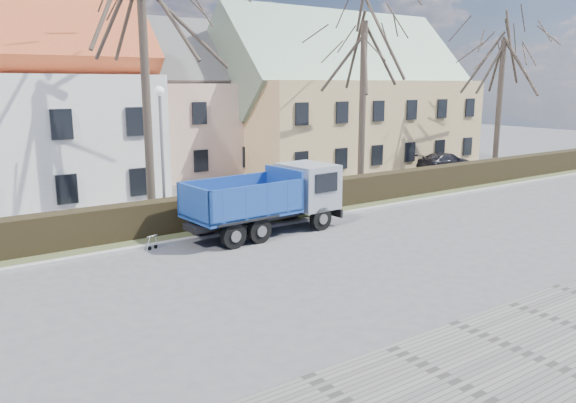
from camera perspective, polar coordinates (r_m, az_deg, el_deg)
ground at (r=18.68m, az=1.89°, el=-6.19°), size 120.00×120.00×0.00m
sidewalk_near at (r=13.36m, az=24.96°, el=-14.80°), size 80.00×5.00×0.08m
curb_far at (r=22.37m, az=-5.16°, el=-3.01°), size 80.00×0.30×0.12m
grass_strip at (r=23.73m, az=-7.07°, el=-2.21°), size 80.00×3.00×0.10m
hedge at (r=23.42m, az=-6.88°, el=-0.89°), size 60.00×0.90×1.30m
building_pink at (r=37.27m, az=-11.74°, el=8.88°), size 10.80×8.80×8.00m
building_yellow at (r=41.07m, az=5.79°, el=9.67°), size 18.80×10.80×8.50m
tree_1 at (r=24.32m, az=-14.33°, el=12.78°), size 9.20×9.20×12.65m
tree_2 at (r=30.69m, az=7.62°, el=11.24°), size 8.00×8.00×11.00m
tree_3 at (r=39.76m, az=20.74°, el=10.31°), size 7.60×7.60×10.45m
dump_truck at (r=21.80m, az=-2.86°, el=0.05°), size 6.79×2.89×2.66m
streetlight at (r=23.09m, az=-12.64°, el=4.37°), size 0.45×0.45×5.78m
cart_frame at (r=20.46m, az=-14.00°, el=-4.09°), size 0.71×0.53×0.57m
parked_car_b at (r=39.32m, az=15.66°, el=3.90°), size 4.38×1.82×1.26m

